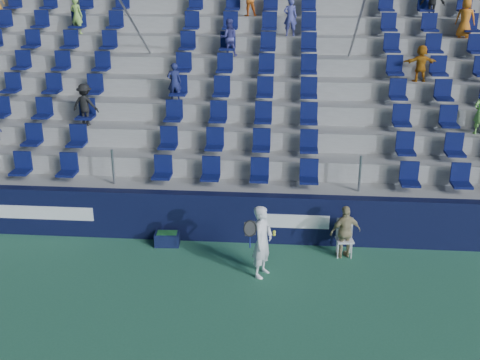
% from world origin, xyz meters
% --- Properties ---
extents(ground, '(70.00, 70.00, 0.00)m').
position_xyz_m(ground, '(0.00, 0.00, 0.00)').
color(ground, '#317352').
rests_on(ground, ground).
extents(sponsor_wall, '(24.00, 0.32, 1.20)m').
position_xyz_m(sponsor_wall, '(0.00, 3.15, 0.60)').
color(sponsor_wall, black).
rests_on(sponsor_wall, ground).
extents(grandstand, '(24.00, 8.17, 6.63)m').
position_xyz_m(grandstand, '(-0.00, 8.24, 2.14)').
color(grandstand, '#9E9E99').
rests_on(grandstand, ground).
extents(tennis_player, '(0.69, 0.69, 1.62)m').
position_xyz_m(tennis_player, '(0.79, 1.49, 0.81)').
color(tennis_player, white).
rests_on(tennis_player, ground).
extents(line_judge_chair, '(0.43, 0.44, 0.87)m').
position_xyz_m(line_judge_chair, '(2.63, 2.64, 0.50)').
color(line_judge_chair, white).
rests_on(line_judge_chair, ground).
extents(line_judge, '(0.80, 0.54, 1.26)m').
position_xyz_m(line_judge, '(2.63, 2.50, 0.63)').
color(line_judge, tan).
rests_on(line_judge, ground).
extents(ball_bin, '(0.60, 0.42, 0.33)m').
position_xyz_m(ball_bin, '(-1.54, 2.75, 0.18)').
color(ball_bin, '#0F1638').
rests_on(ball_bin, ground).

